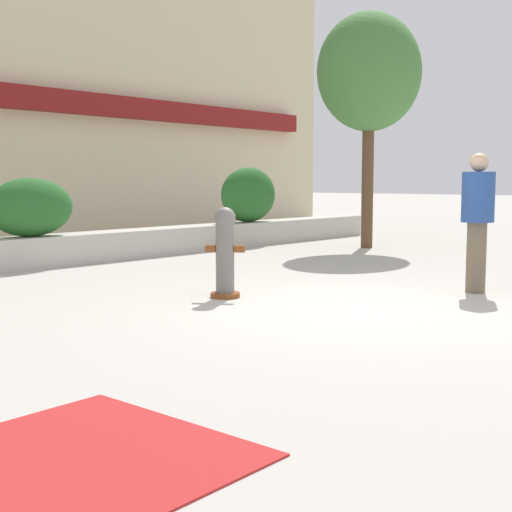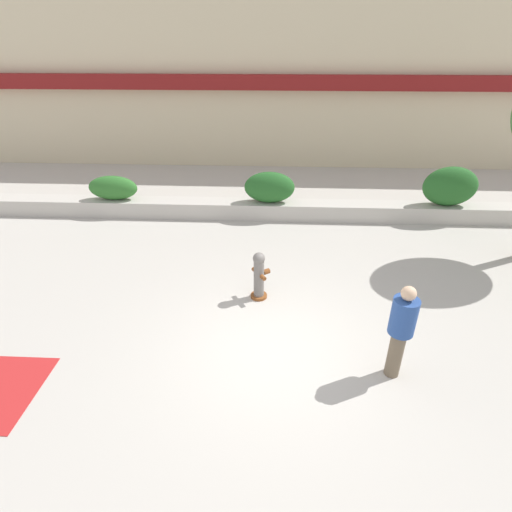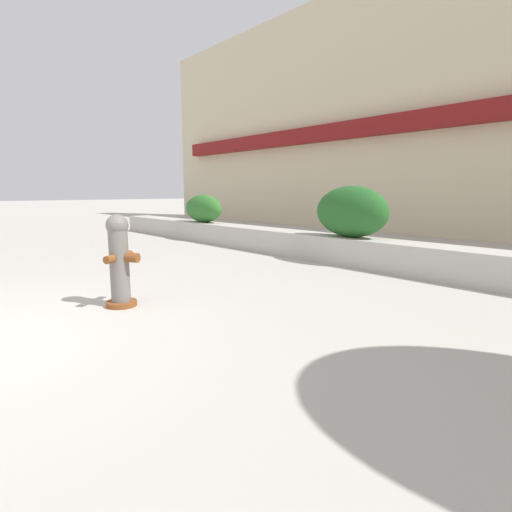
% 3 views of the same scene
% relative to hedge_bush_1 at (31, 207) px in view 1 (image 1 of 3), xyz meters
% --- Properties ---
extents(ground_plane, '(120.00, 120.00, 0.00)m').
position_rel_hedge_bush_1_xyz_m(ground_plane, '(0.24, -6.00, -0.97)').
color(ground_plane, '#B2ADA3').
extents(planter_wall_low, '(18.00, 0.70, 0.50)m').
position_rel_hedge_bush_1_xyz_m(planter_wall_low, '(0.24, 0.00, -0.72)').
color(planter_wall_low, '#B7B2A8').
rests_on(planter_wall_low, ground).
extents(hedge_bush_1, '(1.51, 0.69, 0.94)m').
position_rel_hedge_bush_1_xyz_m(hedge_bush_1, '(0.00, 0.00, 0.00)').
color(hedge_bush_1, '#235B23').
rests_on(hedge_bush_1, planter_wall_low).
extents(hedge_bush_2, '(1.58, 0.70, 1.17)m').
position_rel_hedge_bush_1_xyz_m(hedge_bush_2, '(5.29, 0.00, 0.12)').
color(hedge_bush_2, '#235B23').
rests_on(hedge_bush_2, planter_wall_low).
extents(fire_hydrant, '(0.49, 0.49, 1.08)m').
position_rel_hedge_bush_1_xyz_m(fire_hydrant, '(-0.13, -4.34, -0.42)').
color(fire_hydrant, brown).
rests_on(fire_hydrant, ground).
extents(street_tree, '(2.27, 2.05, 4.78)m').
position_rel_hedge_bush_1_xyz_m(street_tree, '(6.42, -2.26, 2.59)').
color(street_tree, brown).
rests_on(street_tree, ground).
extents(pedestrian, '(0.50, 0.50, 1.73)m').
position_rel_hedge_bush_1_xyz_m(pedestrian, '(2.18, -6.46, 0.02)').
color(pedestrian, brown).
rests_on(pedestrian, ground).
extents(tactile_warning_pad, '(1.55, 1.55, 0.01)m').
position_rel_hedge_bush_1_xyz_m(tactile_warning_pad, '(-4.31, -7.17, -0.96)').
color(tactile_warning_pad, '#B22323').
rests_on(tactile_warning_pad, ground).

